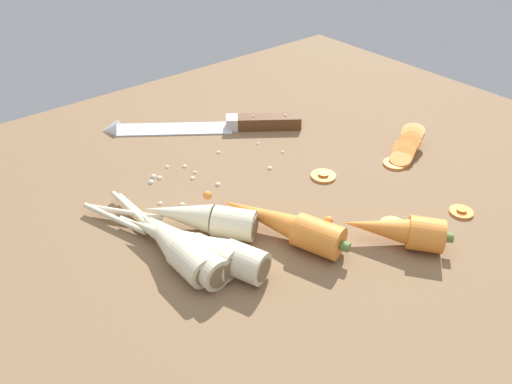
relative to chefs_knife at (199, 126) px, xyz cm
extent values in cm
cube|color=brown|center=(-5.82, -20.83, -2.65)|extent=(120.00, 90.00, 4.00)
cube|color=silver|center=(-3.38, 2.52, -0.40)|extent=(18.66, 15.49, 0.50)
cone|color=silver|center=(-12.35, 9.22, -0.40)|extent=(4.77, 4.97, 3.96)
cube|color=silver|center=(4.64, -3.46, 0.45)|extent=(3.36, 3.55, 2.20)
cube|color=brown|center=(9.85, -7.35, 0.45)|extent=(10.49, 8.82, 2.20)
sphere|color=silver|center=(7.60, -5.67, 1.55)|extent=(0.50, 0.50, 0.50)
sphere|color=silver|center=(12.09, -9.02, 1.55)|extent=(0.50, 0.50, 0.50)
cylinder|color=orange|center=(-6.47, -35.48, 1.45)|extent=(5.88, 6.88, 4.20)
cone|color=orange|center=(-8.77, -28.89, 1.45)|extent=(8.37, 14.50, 3.99)
sphere|color=orange|center=(-11.91, -19.91, 1.45)|extent=(1.20, 1.20, 1.20)
cylinder|color=#5B7F3D|center=(-5.31, -38.79, 1.45)|extent=(1.46, 1.34, 1.20)
cylinder|color=orange|center=(3.89, -43.45, 1.45)|extent=(5.86, 5.85, 4.20)
cone|color=orange|center=(0.86, -39.49, 1.45)|extent=(9.23, 10.35, 3.99)
sphere|color=orange|center=(-3.27, -34.10, 1.45)|extent=(1.20, 1.20, 1.20)
cylinder|color=#5B7F3D|center=(5.52, -45.58, 1.45)|extent=(1.56, 1.52, 1.20)
cylinder|color=beige|center=(-20.57, -29.54, 1.35)|extent=(4.11, 5.25, 4.00)
cone|color=beige|center=(-20.73, -22.36, 1.35)|extent=(4.00, 9.27, 3.80)
cylinder|color=beige|center=(-20.89, -15.01, 0.45)|extent=(0.92, 9.95, 0.70)
cylinder|color=#7A6647|center=(-20.52, -32.12, 1.35)|extent=(2.81, 0.36, 2.80)
cylinder|color=beige|center=(-19.71, -30.77, 1.35)|extent=(4.23, 5.40, 4.00)
cone|color=beige|center=(-20.03, -23.51, 1.35)|extent=(4.21, 9.46, 3.80)
cylinder|color=beige|center=(-20.36, -16.07, 0.45)|extent=(1.15, 10.08, 0.70)
cylinder|color=#7A6647|center=(-19.59, -33.38, 1.35)|extent=(2.81, 0.42, 2.80)
cylinder|color=beige|center=(-16.09, -33.31, 1.35)|extent=(5.51, 6.07, 4.00)
cone|color=beige|center=(-18.56, -26.88, 1.35)|extent=(6.71, 9.60, 3.80)
cylinder|color=beige|center=(-21.10, -20.29, 0.45)|extent=(4.08, 9.16, 0.70)
cylinder|color=#7A6647|center=(-15.20, -35.62, 1.35)|extent=(2.72, 1.29, 2.80)
cylinder|color=beige|center=(-18.41, -30.33, 1.35)|extent=(5.58, 6.60, 4.00)
cone|color=beige|center=(-20.89, -22.93, 1.35)|extent=(6.78, 10.67, 3.80)
cylinder|color=beige|center=(-23.44, -15.36, 0.45)|extent=(4.11, 10.46, 0.70)
cylinder|color=#7A6647|center=(-17.51, -32.99, 1.35)|extent=(2.75, 1.18, 2.80)
cylinder|color=beige|center=(-12.71, -26.98, 1.35)|extent=(6.36, 6.60, 4.00)
cone|color=beige|center=(-17.11, -21.18, 1.35)|extent=(8.66, 9.73, 3.80)
cylinder|color=beige|center=(-21.62, -15.23, 0.45)|extent=(6.65, 8.46, 0.70)
cylinder|color=#7A6647|center=(-11.13, -29.07, 1.35)|extent=(2.41, 1.93, 2.80)
cylinder|color=orange|center=(16.96, -29.10, -0.30)|extent=(3.58, 3.58, 0.70)
cylinder|color=orange|center=(18.00, -29.29, -0.06)|extent=(3.51, 3.42, 1.87)
cylinder|color=orange|center=(18.93, -29.06, 0.19)|extent=(3.41, 3.31, 2.30)
cylinder|color=orange|center=(20.00, -28.34, 0.43)|extent=(3.80, 3.71, 2.42)
cylinder|color=orange|center=(20.91, -27.99, 0.68)|extent=(3.55, 3.47, 1.75)
cylinder|color=orange|center=(21.37, -28.04, 0.92)|extent=(3.60, 3.50, 2.47)
cylinder|color=orange|center=(22.40, -27.72, 1.17)|extent=(3.47, 3.36, 2.28)
cylinder|color=orange|center=(23.44, -27.15, 1.41)|extent=(3.68, 3.58, 2.09)
cylinder|color=orange|center=(24.29, -26.78, 1.66)|extent=(3.79, 3.70, 1.98)
cylinder|color=orange|center=(13.85, -42.56, -0.30)|extent=(3.17, 3.17, 0.70)
cylinder|color=#FF9E2B|center=(13.85, -42.56, -0.03)|extent=(1.33, 1.33, 0.16)
cylinder|color=orange|center=(4.51, -38.41, -0.30)|extent=(3.26, 3.26, 0.70)
cylinder|color=#FF9E2B|center=(4.51, -38.41, -0.03)|extent=(1.37, 1.37, 0.16)
cylinder|color=orange|center=(5.84, -24.51, -0.30)|extent=(3.77, 3.77, 0.70)
cylinder|color=#FF9E2B|center=(5.84, -24.51, -0.03)|extent=(1.58, 1.58, 0.16)
sphere|color=silver|center=(-14.37, -17.17, -0.25)|extent=(0.81, 0.81, 0.81)
sphere|color=silver|center=(-8.41, -11.39, -0.35)|extent=(0.60, 0.60, 0.60)
sphere|color=silver|center=(-10.86, -7.38, -0.35)|extent=(0.59, 0.59, 0.59)
sphere|color=silver|center=(-2.17, -8.82, -0.31)|extent=(0.69, 0.69, 0.69)
sphere|color=silver|center=(-9.57, -12.52, -0.30)|extent=(0.71, 0.71, 0.71)
sphere|color=silver|center=(-13.85, -8.40, -0.22)|extent=(0.86, 0.86, 0.86)
sphere|color=silver|center=(4.59, -10.57, -0.40)|extent=(0.51, 0.51, 0.51)
sphere|color=silver|center=(-14.94, -9.53, -0.21)|extent=(0.87, 0.87, 0.87)
sphere|color=silver|center=(-7.64, -16.26, -0.27)|extent=(0.77, 0.77, 0.77)
sphere|color=silver|center=(1.14, -17.72, -0.25)|extent=(0.80, 0.80, 0.80)
sphere|color=silver|center=(-16.54, -14.97, -0.32)|extent=(0.67, 0.67, 0.67)
sphere|color=silver|center=(-8.69, -8.94, -0.30)|extent=(0.71, 0.71, 0.71)
sphere|color=silver|center=(5.96, -15.28, -0.38)|extent=(0.55, 0.55, 0.55)
sphere|color=silver|center=(-13.35, -9.32, -0.26)|extent=(0.78, 0.78, 0.78)
camera|label=1|loc=(-41.26, -66.11, 40.07)|focal=34.76mm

